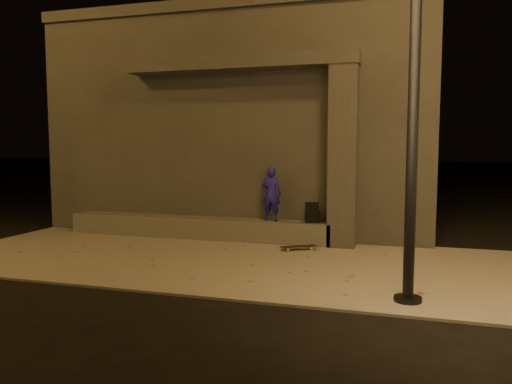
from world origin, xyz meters
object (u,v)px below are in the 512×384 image
(skateboarder, at_px, (271,194))
(skateboard, at_px, (298,247))
(column, at_px, (343,157))
(backpack, at_px, (313,215))

(skateboarder, distance_m, skateboard, 1.36)
(column, relative_size, skateboard, 5.13)
(backpack, height_order, skateboard, backpack)
(column, height_order, backpack, column)
(skateboard, bearing_deg, backpack, 44.73)
(skateboarder, xyz_separation_m, skateboard, (0.72, -0.65, -0.95))
(column, height_order, skateboarder, column)
(column, xyz_separation_m, skateboard, (-0.76, -0.65, -1.74))
(backpack, bearing_deg, skateboarder, 163.55)
(column, relative_size, skateboarder, 3.18)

